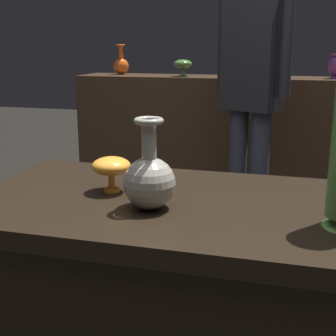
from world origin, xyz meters
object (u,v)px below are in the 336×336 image
Objects in this scene: vase_tall_behind at (111,167)px; shelf_vase_far_left at (121,65)px; shelf_vase_left at (183,64)px; shelf_vase_right at (336,65)px; visitor_center_back at (252,80)px; shelf_vase_center at (258,66)px; vase_centerpiece at (149,179)px.

shelf_vase_far_left is at bearing 110.00° from vase_tall_behind.
shelf_vase_left is 0.82× the size of shelf_vase_right.
shelf_vase_right is at bearing 71.09° from vase_tall_behind.
shelf_vase_left is 0.08× the size of visitor_center_back.
shelf_vase_right is at bearing -4.28° from shelf_vase_center.
shelf_vase_right is (1.04, 0.06, 0.00)m from shelf_vase_left.
vase_centerpiece is 2.27m from shelf_vase_left.
vase_centerpiece is at bearing -104.64° from shelf_vase_right.
shelf_vase_center is (0.52, 0.10, -0.01)m from shelf_vase_left.
shelf_vase_center is at bearing -61.09° from visitor_center_back.
visitor_center_back is at bearing -126.74° from shelf_vase_right.
shelf_vase_left is at bearing -176.73° from shelf_vase_right.
shelf_vase_left is at bearing -169.28° from shelf_vase_center.
shelf_vase_left reaches higher than vase_centerpiece.
shelf_vase_far_left is 1.30m from visitor_center_back.
shelf_vase_right is at bearing 3.27° from shelf_vase_left.
shelf_vase_left is 0.81m from visitor_center_back.
vase_tall_behind is at bearing -95.78° from shelf_vase_center.
visitor_center_back is (0.10, 1.62, 0.14)m from vase_centerpiece.
vase_centerpiece is 0.14× the size of visitor_center_back.
visitor_center_back reaches higher than vase_tall_behind.
visitor_center_back is (1.07, -0.73, -0.04)m from shelf_vase_far_left.
shelf_vase_center is 0.08× the size of visitor_center_back.
visitor_center_back is at bearing 80.56° from vase_tall_behind.
vase_tall_behind is at bearing 107.23° from visitor_center_back.
vase_centerpiece is 2.33m from shelf_vase_center.
shelf_vase_far_left is 1.56m from shelf_vase_right.
shelf_vase_left reaches higher than shelf_vase_center.
shelf_vase_left is 0.53m from shelf_vase_center.
shelf_vase_center is at bearing -1.86° from shelf_vase_far_left.
shelf_vase_center is at bearing 175.72° from shelf_vase_right.
shelf_vase_far_left reaches higher than shelf_vase_right.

